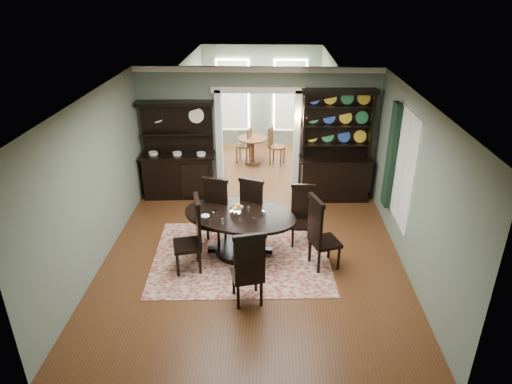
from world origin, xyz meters
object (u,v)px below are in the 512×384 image
sideboard (179,164)px  parlor_table (253,147)px  welsh_dresser (335,161)px  dining_table (240,226)px

sideboard → parlor_table: bearing=47.6°
welsh_dresser → sideboard: bearing=177.0°
dining_table → welsh_dresser: bearing=65.9°
dining_table → sideboard: sideboard is taller
sideboard → parlor_table: size_ratio=2.80×
welsh_dresser → parlor_table: bearing=130.3°
sideboard → welsh_dresser: bearing=-4.6°
dining_table → parlor_table: bearing=104.5°
dining_table → welsh_dresser: welsh_dresser is taller
dining_table → sideboard: size_ratio=1.06×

